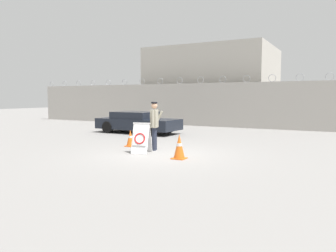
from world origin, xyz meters
name	(u,v)px	position (x,y,z in m)	size (l,w,h in m)	color
ground_plane	(161,154)	(0.00, 0.00, 0.00)	(90.00, 90.00, 0.00)	gray
perimeter_wall	(246,105)	(0.00, 11.15, 1.49)	(36.00, 0.30, 3.41)	#ADA8A0
building_block	(213,85)	(-4.14, 16.14, 2.97)	(9.57, 7.45, 5.94)	#B2ADA3
barricade_sign	(141,138)	(-0.75, -0.13, 0.54)	(0.74, 0.83, 1.09)	white
security_guard	(154,123)	(-0.66, 0.64, 1.03)	(0.36, 0.69, 1.82)	#232838
traffic_cone_near	(179,147)	(0.94, -0.48, 0.40)	(0.43, 0.43, 0.81)	orange
traffic_cone_mid	(130,138)	(-2.01, 1.00, 0.33)	(0.38, 0.38, 0.67)	orange
parked_car_front_coupe	(137,122)	(-4.52, 5.28, 0.61)	(4.73, 2.10, 1.19)	black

